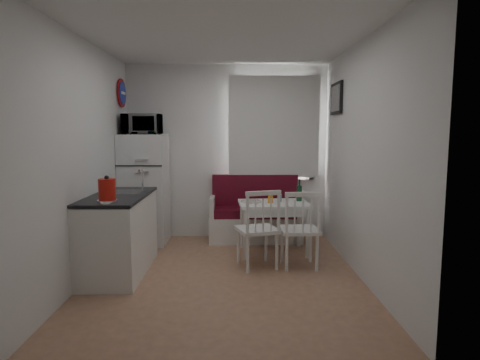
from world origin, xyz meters
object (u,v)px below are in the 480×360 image
object	(u,v)px
kitchen_counter	(120,233)
microwave	(142,124)
dining_table	(274,208)
kettle	(107,190)
chair_left	(258,221)
chair_right	(301,221)
wine_bottle	(299,190)
bench	(255,219)
fridge	(145,189)

from	to	relation	value
kitchen_counter	microwave	bearing A→B (deg)	89.06
dining_table	kettle	xyz separation A→B (m)	(-1.78, -1.26, 0.43)
chair_left	kettle	xyz separation A→B (m)	(-1.53, -0.60, 0.45)
dining_table	chair_right	distance (m)	0.71
kettle	chair_left	bearing A→B (deg)	21.22
kitchen_counter	chair_right	bearing A→B (deg)	1.67
chair_left	chair_right	world-z (taller)	chair_left
kitchen_counter	wine_bottle	distance (m)	2.36
chair_right	wine_bottle	xyz separation A→B (m)	(0.10, 0.77, 0.25)
bench	wine_bottle	world-z (taller)	wine_bottle
kettle	microwave	bearing A→B (deg)	90.99
kitchen_counter	chair_right	size ratio (longest dim) A/B	2.65
dining_table	wine_bottle	size ratio (longest dim) A/B	3.23
chair_right	wine_bottle	world-z (taller)	wine_bottle
chair_right	microwave	bearing A→B (deg)	148.75
bench	dining_table	bearing A→B (deg)	-71.49
dining_table	microwave	xyz separation A→B (m)	(-1.81, 0.47, 1.11)
microwave	chair_right	bearing A→B (deg)	-28.79
chair_right	wine_bottle	bearing A→B (deg)	80.11
bench	dining_table	size ratio (longest dim) A/B	1.43
kettle	wine_bottle	xyz separation A→B (m)	(2.13, 1.36, -0.20)
wine_bottle	microwave	bearing A→B (deg)	170.35
chair_right	kettle	distance (m)	2.17
kitchen_counter	microwave	distance (m)	1.73
chair_right	dining_table	bearing A→B (deg)	108.13
microwave	dining_table	bearing A→B (deg)	-14.47
bench	fridge	distance (m)	1.67
fridge	bench	bearing A→B (deg)	3.97
dining_table	fridge	size ratio (longest dim) A/B	0.60
dining_table	kettle	bearing A→B (deg)	-148.28
microwave	kitchen_counter	bearing A→B (deg)	-90.94
kitchen_counter	dining_table	world-z (taller)	kitchen_counter
chair_left	wine_bottle	world-z (taller)	wine_bottle
dining_table	kettle	distance (m)	2.23
kitchen_counter	chair_left	world-z (taller)	kitchen_counter
microwave	wine_bottle	bearing A→B (deg)	-9.65
dining_table	bench	bearing A→B (deg)	104.93
fridge	kettle	xyz separation A→B (m)	(0.03, -1.78, 0.25)
fridge	kettle	distance (m)	1.80
chair_right	microwave	size ratio (longest dim) A/B	0.97
kettle	dining_table	bearing A→B (deg)	35.30
chair_left	fridge	bearing A→B (deg)	125.38
fridge	microwave	distance (m)	0.93
chair_right	microwave	world-z (taller)	microwave
dining_table	chair_left	bearing A→B (deg)	-114.12
microwave	wine_bottle	xyz separation A→B (m)	(2.16, -0.37, -0.88)
kettle	wine_bottle	world-z (taller)	kettle
bench	kettle	distance (m)	2.56
chair_left	wine_bottle	xyz separation A→B (m)	(0.60, 0.77, 0.24)
dining_table	microwave	bearing A→B (deg)	161.95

